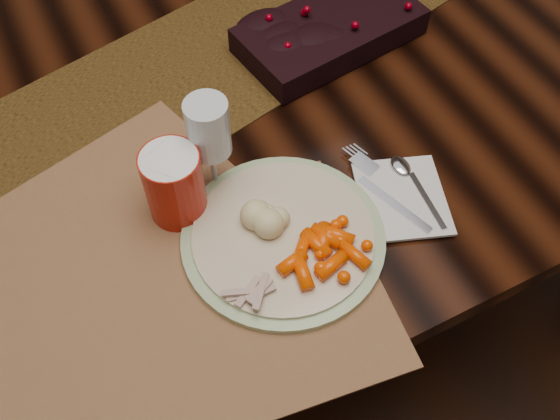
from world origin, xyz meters
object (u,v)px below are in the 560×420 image
turkey_shreds (251,292)px  mashed_potatoes (272,213)px  dinner_plate (283,237)px  napkin (402,198)px  wine_glass (211,148)px  baby_carrots (322,247)px  centerpiece (330,27)px  red_cup (174,185)px  placemat_main (201,305)px  dining_table (232,226)px

turkey_shreds → mashed_potatoes: bearing=50.3°
dinner_plate → napkin: size_ratio=1.97×
turkey_shreds → wine_glass: wine_glass is taller
dinner_plate → baby_carrots: 0.06m
centerpiece → mashed_potatoes: bearing=-130.6°
baby_carrots → wine_glass: 0.21m
centerpiece → red_cup: bearing=-149.2°
placemat_main → baby_carrots: 0.18m
turkey_shreds → napkin: (0.27, 0.05, -0.02)m
centerpiece → turkey_shreds: (-0.35, -0.41, -0.01)m
placemat_main → dinner_plate: (0.14, 0.04, 0.01)m
dinner_plate → mashed_potatoes: 0.04m
placemat_main → wine_glass: bearing=68.3°
centerpiece → red_cup: 0.44m
placemat_main → napkin: size_ratio=3.27×
napkin → red_cup: red_cup is taller
centerpiece → red_cup: size_ratio=2.79×
placemat_main → turkey_shreds: turkey_shreds is taller
dining_table → napkin: napkin is taller
napkin → mashed_potatoes: bearing=-172.0°
baby_carrots → red_cup: 0.22m
mashed_potatoes → wine_glass: size_ratio=0.45×
placemat_main → wine_glass: size_ratio=2.84×
baby_carrots → dinner_plate: bearing=125.4°
centerpiece → placemat_main: centerpiece is taller
dining_table → wine_glass: bearing=-114.1°
baby_carrots → turkey_shreds: (-0.11, -0.02, -0.00)m
baby_carrots → mashed_potatoes: mashed_potatoes is taller
dinner_plate → turkey_shreds: 0.10m
napkin → placemat_main: bearing=-155.4°
baby_carrots → wine_glass: wine_glass is taller
baby_carrots → wine_glass: (-0.08, 0.19, 0.06)m
placemat_main → napkin: napkin is taller
baby_carrots → napkin: 0.16m
napkin → red_cup: bearing=176.6°
placemat_main → mashed_potatoes: mashed_potatoes is taller
baby_carrots → turkey_shreds: bearing=-172.2°
dinner_plate → red_cup: size_ratio=2.50×
dining_table → placemat_main: placemat_main is taller
placemat_main → baby_carrots: (0.18, -0.01, 0.03)m
dinner_plate → turkey_shreds: (-0.08, -0.06, 0.01)m
dining_table → napkin: bearing=-62.0°
placemat_main → wine_glass: wine_glass is taller
mashed_potatoes → napkin: mashed_potatoes is taller
mashed_potatoes → turkey_shreds: (-0.08, -0.09, -0.01)m
placemat_main → wine_glass: (0.10, 0.18, 0.08)m
centerpiece → wine_glass: size_ratio=1.91×
dining_table → dinner_plate: bearing=-95.0°
dinner_plate → red_cup: bearing=133.7°
wine_glass → napkin: bearing=-33.0°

